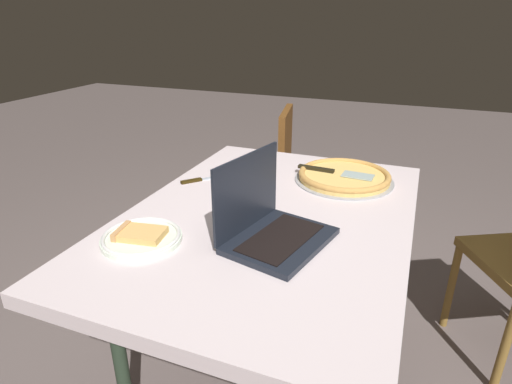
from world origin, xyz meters
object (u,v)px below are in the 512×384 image
Objects in this scene: pizza_tray at (344,176)px; pizza_plate at (141,237)px; dining_table at (269,230)px; table_knife at (200,180)px; laptop at (269,224)px; chair_far at (267,172)px.

pizza_plate is at bearing -33.82° from pizza_tray.
table_knife is (-0.18, -0.36, 0.07)m from dining_table.
dining_table is 0.43m from pizza_plate.
laptop is 0.92× the size of pizza_tray.
dining_table is 3.33× the size of pizza_tray.
pizza_tray is at bearing 167.78° from laptop.
table_knife is at bearing 1.62° from chair_far.
chair_far is at bearing -176.07° from pizza_plate.
pizza_tray is (-0.55, 0.12, -0.03)m from laptop.
pizza_tray reaches higher than pizza_plate.
table_knife is (-0.49, -0.07, -0.01)m from pizza_plate.
laptop is at bearing 20.12° from chair_far.
pizza_plate is at bearing 3.93° from chair_far.
dining_table is 7.81× the size of table_knife.
laptop is at bearing 112.78° from pizza_plate.
chair_far is (-1.20, -0.44, -0.32)m from laptop.
table_knife is at bearing -129.76° from laptop.
pizza_tray is at bearing 146.18° from pizza_plate.
pizza_plate is (0.15, -0.35, -0.04)m from laptop.
pizza_plate is 0.61× the size of pizza_tray.
dining_table is 5.48× the size of pizza_plate.
pizza_plate reaches higher than dining_table.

